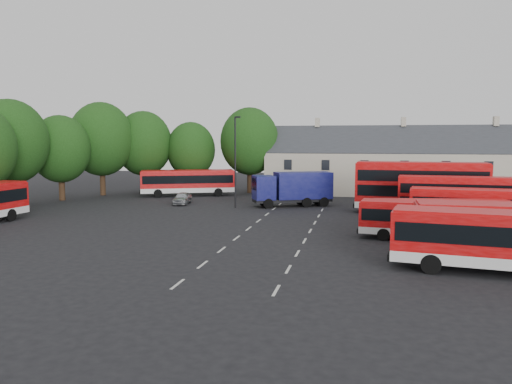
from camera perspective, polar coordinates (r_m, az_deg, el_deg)
ground at (r=38.66m, az=-1.51°, el=-4.72°), size 140.00×140.00×0.00m
lane_markings at (r=40.10m, az=2.65°, el=-4.32°), size 5.15×33.80×0.01m
treeline at (r=63.61m, az=-15.83°, el=5.32°), size 29.92×32.59×12.01m
terrace_houses at (r=67.21m, az=16.37°, el=2.92°), size 35.70×7.13×10.06m
bus_row_a at (r=29.68m, az=26.95°, el=-4.66°), size 12.23×4.45×3.38m
bus_row_c at (r=37.53m, az=19.35°, el=-2.79°), size 10.05×3.41×2.79m
bus_row_d at (r=39.21m, az=20.47°, el=-2.47°), size 10.08×3.82×2.78m
bus_row_e at (r=43.29m, az=24.88°, el=-1.47°), size 11.87×3.91×3.29m
bus_dd_south at (r=46.80m, az=21.88°, el=-0.45°), size 9.90×2.89×4.01m
bus_dd_north at (r=50.78m, az=18.28°, el=0.82°), size 12.42×3.55×5.04m
bus_north at (r=64.29m, az=-7.80°, el=1.32°), size 11.89×7.03×3.33m
box_truck at (r=54.02m, az=4.30°, el=0.55°), size 8.76×5.87×3.68m
silver_car at (r=56.32m, az=-8.41°, el=-0.70°), size 2.10×4.16×1.36m
lamppost at (r=52.39m, az=-2.37°, el=3.74°), size 0.66×0.29×9.60m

